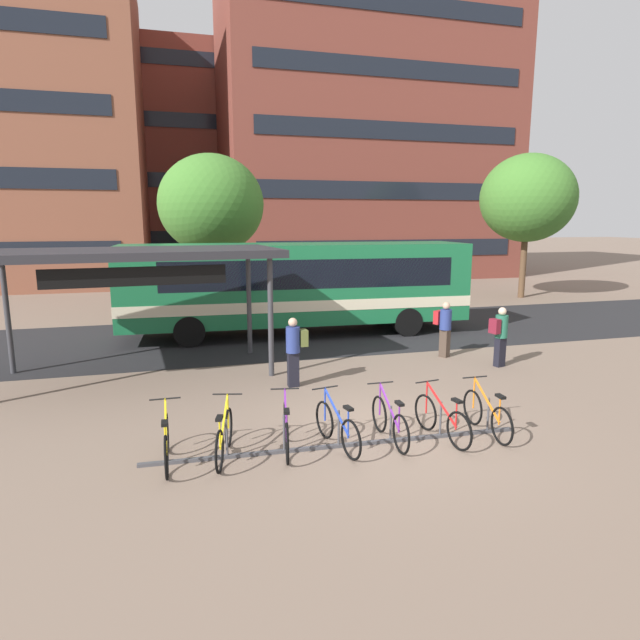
# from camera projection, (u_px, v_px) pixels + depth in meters

# --- Properties ---
(ground) EXTENTS (200.00, 200.00, 0.00)m
(ground) POSITION_uv_depth(u_px,v_px,m) (389.00, 431.00, 10.31)
(ground) COLOR #7A6656
(bus_lane_asphalt) EXTENTS (80.00, 7.20, 0.01)m
(bus_lane_asphalt) POSITION_uv_depth(u_px,v_px,m) (289.00, 334.00, 18.99)
(bus_lane_asphalt) COLOR #232326
(bus_lane_asphalt) RESTS_ON ground
(city_bus) EXTENTS (12.13, 3.13, 3.20)m
(city_bus) POSITION_uv_depth(u_px,v_px,m) (295.00, 285.00, 18.73)
(city_bus) COLOR #196B3D
(city_bus) RESTS_ON ground
(bike_rack) EXTENTS (6.87, 0.36, 0.70)m
(bike_rack) POSITION_uv_depth(u_px,v_px,m) (339.00, 443.00, 9.54)
(bike_rack) COLOR #47474C
(bike_rack) RESTS_ON ground
(parked_bicycle_yellow_0) EXTENTS (0.52, 1.72, 0.99)m
(parked_bicycle_yellow_0) POSITION_uv_depth(u_px,v_px,m) (167.00, 443.00, 8.82)
(parked_bicycle_yellow_0) COLOR black
(parked_bicycle_yellow_0) RESTS_ON ground
(parked_bicycle_yellow_1) EXTENTS (0.61, 1.68, 0.99)m
(parked_bicycle_yellow_1) POSITION_uv_depth(u_px,v_px,m) (224.00, 437.00, 9.05)
(parked_bicycle_yellow_1) COLOR black
(parked_bicycle_yellow_1) RESTS_ON ground
(parked_bicycle_purple_2) EXTENTS (0.52, 1.71, 0.99)m
(parked_bicycle_purple_2) POSITION_uv_depth(u_px,v_px,m) (286.00, 430.00, 9.35)
(parked_bicycle_purple_2) COLOR black
(parked_bicycle_purple_2) RESTS_ON ground
(parked_bicycle_blue_3) EXTENTS (0.52, 1.71, 0.99)m
(parked_bicycle_blue_3) POSITION_uv_depth(u_px,v_px,m) (337.00, 428.00, 9.46)
(parked_bicycle_blue_3) COLOR black
(parked_bicycle_blue_3) RESTS_ON ground
(parked_bicycle_purple_4) EXTENTS (0.52, 1.72, 0.99)m
(parked_bicycle_purple_4) POSITION_uv_depth(u_px,v_px,m) (390.00, 422.00, 9.72)
(parked_bicycle_purple_4) COLOR black
(parked_bicycle_purple_4) RESTS_ON ground
(parked_bicycle_red_5) EXTENTS (0.52, 1.71, 0.99)m
(parked_bicycle_red_5) POSITION_uv_depth(u_px,v_px,m) (442.00, 420.00, 9.84)
(parked_bicycle_red_5) COLOR black
(parked_bicycle_red_5) RESTS_ON ground
(parked_bicycle_orange_6) EXTENTS (0.52, 1.72, 0.99)m
(parked_bicycle_orange_6) POSITION_uv_depth(u_px,v_px,m) (487.00, 415.00, 10.08)
(parked_bicycle_orange_6) COLOR black
(parked_bicycle_orange_6) RESTS_ON ground
(transit_shelter) EXTENTS (7.44, 3.90, 3.28)m
(transit_shelter) POSITION_uv_depth(u_px,v_px,m) (134.00, 257.00, 13.48)
(transit_shelter) COLOR #38383D
(transit_shelter) RESTS_ON ground
(commuter_olive_pack_0) EXTENTS (0.53, 0.35, 1.71)m
(commuter_olive_pack_0) POSITION_uv_depth(u_px,v_px,m) (294.00, 347.00, 12.90)
(commuter_olive_pack_0) COLOR black
(commuter_olive_pack_0) RESTS_ON ground
(commuter_red_pack_1) EXTENTS (0.50, 0.60, 1.65)m
(commuter_red_pack_1) POSITION_uv_depth(u_px,v_px,m) (444.00, 325.00, 15.74)
(commuter_red_pack_1) COLOR #47382D
(commuter_red_pack_1) RESTS_ON ground
(commuter_maroon_pack_2) EXTENTS (0.58, 0.43, 1.67)m
(commuter_maroon_pack_2) POSITION_uv_depth(u_px,v_px,m) (500.00, 333.00, 14.66)
(commuter_maroon_pack_2) COLOR black
(commuter_maroon_pack_2) RESTS_ON ground
(street_tree_0) EXTENTS (4.55, 4.55, 6.83)m
(street_tree_0) POSITION_uv_depth(u_px,v_px,m) (211.00, 204.00, 23.18)
(street_tree_0) COLOR brown
(street_tree_0) RESTS_ON ground
(street_tree_1) EXTENTS (4.76, 4.76, 7.33)m
(street_tree_1) POSITION_uv_depth(u_px,v_px,m) (528.00, 198.00, 27.20)
(street_tree_1) COLOR brown
(street_tree_1) RESTS_ON ground
(building_right_wing) EXTENTS (19.99, 10.83, 22.03)m
(building_right_wing) POSITION_uv_depth(u_px,v_px,m) (364.00, 121.00, 38.34)
(building_right_wing) COLOR brown
(building_right_wing) RESTS_ON ground
(building_centre_block) EXTENTS (19.50, 11.56, 17.60)m
(building_centre_block) POSITION_uv_depth(u_px,v_px,m) (230.00, 165.00, 47.29)
(building_centre_block) COLOR brown
(building_centre_block) RESTS_ON ground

